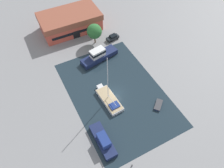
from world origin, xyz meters
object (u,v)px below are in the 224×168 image
(warehouse_building, at_px, (70,21))
(quay_tree_near_building, at_px, (94,31))
(small_dinghy, at_px, (158,105))
(cabin_boat, at_px, (103,140))
(motor_cruiser, at_px, (99,56))
(sailboat_moored, at_px, (109,99))
(parked_car, at_px, (113,37))

(warehouse_building, distance_m, quay_tree_near_building, 11.08)
(warehouse_building, height_order, quay_tree_near_building, quay_tree_near_building)
(small_dinghy, xyz_separation_m, cabin_boat, (-16.45, -2.31, 0.74))
(warehouse_building, bearing_deg, cabin_boat, -100.53)
(warehouse_building, distance_m, motor_cruiser, 17.54)
(sailboat_moored, height_order, cabin_boat, sailboat_moored)
(small_dinghy, bearing_deg, motor_cruiser, -25.06)
(motor_cruiser, bearing_deg, sailboat_moored, 154.09)
(motor_cruiser, distance_m, small_dinghy, 22.52)
(sailboat_moored, distance_m, small_dinghy, 12.36)
(warehouse_building, relative_size, motor_cruiser, 1.63)
(small_dinghy, height_order, cabin_boat, cabin_boat)
(parked_car, height_order, sailboat_moored, sailboat_moored)
(parked_car, distance_m, motor_cruiser, 9.71)
(parked_car, xyz_separation_m, cabin_boat, (-18.12, -29.87, 0.17))
(warehouse_building, height_order, cabin_boat, warehouse_building)
(motor_cruiser, xyz_separation_m, cabin_boat, (-10.41, -23.98, -0.35))
(warehouse_building, bearing_deg, sailboat_moored, -92.87)
(warehouse_building, height_order, parked_car, warehouse_building)
(quay_tree_near_building, relative_size, motor_cruiser, 0.56)
(warehouse_building, relative_size, cabin_boat, 2.19)
(warehouse_building, relative_size, sailboat_moored, 1.31)
(quay_tree_near_building, bearing_deg, cabin_boat, -111.87)
(sailboat_moored, bearing_deg, motor_cruiser, 70.81)
(warehouse_building, bearing_deg, quay_tree_near_building, -66.89)
(warehouse_building, xyz_separation_m, quay_tree_near_building, (4.15, -10.17, 1.46))
(small_dinghy, bearing_deg, parked_car, -44.08)
(parked_car, xyz_separation_m, sailboat_moored, (-11.87, -20.60, -0.22))
(parked_car, height_order, small_dinghy, parked_car)
(sailboat_moored, xyz_separation_m, small_dinghy, (10.21, -6.97, -0.35))
(warehouse_building, height_order, sailboat_moored, sailboat_moored)
(warehouse_building, xyz_separation_m, cabin_boat, (-8.36, -41.32, -1.90))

